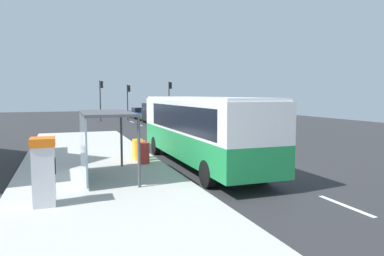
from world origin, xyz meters
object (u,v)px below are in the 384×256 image
sedan_far (149,115)px  ticket_machine (44,171)px  bus (199,127)px  recycling_bin_orange (141,151)px  traffic_light_near_side (170,95)px  recycling_bin_red (144,153)px  recycling_bin_yellow (138,149)px  sedan_near (139,113)px  bus_shelter (98,127)px  traffic_light_far_side (101,94)px  traffic_light_median (128,96)px  white_van (154,112)px

sedan_far → ticket_machine: ticket_machine is taller
bus → ticket_machine: size_ratio=5.68×
recycling_bin_orange → traffic_light_near_side: traffic_light_near_side is taller
recycling_bin_orange → sedan_far: bearing=76.0°
recycling_bin_orange → traffic_light_near_side: 29.80m
recycling_bin_red → recycling_bin_yellow: same height
bus → recycling_bin_orange: size_ratio=11.60×
sedan_near → traffic_light_near_side: bearing=-53.8°
ticket_machine → sedan_far: bearing=71.8°
sedan_near → recycling_bin_orange: (-6.50, -32.43, -0.14)m
recycling_bin_yellow → bus_shelter: size_ratio=0.24×
ticket_machine → traffic_light_far_side: traffic_light_far_side is taller
traffic_light_near_side → bus_shelter: traffic_light_near_side is taller
traffic_light_median → bus_shelter: traffic_light_median is taller
recycling_bin_red → traffic_light_near_side: size_ratio=0.19×
sedan_near → traffic_light_median: (-1.90, -2.78, 2.27)m
sedan_far → recycling_bin_red: sedan_far is taller
recycling_bin_yellow → traffic_light_median: (4.60, 28.95, 2.41)m
recycling_bin_red → traffic_light_near_side: bearing=71.4°
sedan_far → ticket_machine: 33.55m
bus → ticket_machine: bus is taller
recycling_bin_orange → traffic_light_median: traffic_light_median is taller
recycling_bin_yellow → sedan_far: bearing=75.6°
recycling_bin_red → traffic_light_median: size_ratio=0.21×
white_van → recycling_bin_orange: (-6.40, -23.12, -0.69)m
traffic_light_near_side → bus_shelter: bearing=-111.0°
traffic_light_near_side → recycling_bin_orange: bearing=-109.1°
bus → traffic_light_far_side: 30.25m
white_van → ticket_machine: (-10.39, -28.99, -0.17)m
sedan_near → bus_shelter: bus_shelter is taller
bus → bus_shelter: bearing=-161.4°
bus → bus_shelter: size_ratio=2.75×
sedan_near → recycling_bin_yellow: size_ratio=4.68×
bus_shelter → ticket_machine: bearing=-121.1°
recycling_bin_red → traffic_light_median: 30.80m
traffic_light_near_side → traffic_light_median: size_ratio=1.09×
sedan_far → traffic_light_median: 4.70m
ticket_machine → recycling_bin_orange: (3.99, 5.86, -0.52)m
sedan_far → sedan_near: bearing=90.0°
bus → white_van: size_ratio=2.08×
bus → sedan_near: bus is taller
white_van → traffic_light_far_side: bearing=132.8°
bus → sedan_far: size_ratio=2.47×
white_van → traffic_light_near_side: traffic_light_near_side is taller
bus → ticket_machine: 7.94m
sedan_near → bus_shelter: (-8.71, -35.34, 1.31)m
ticket_machine → recycling_bin_red: bearing=52.3°
traffic_light_median → recycling_bin_yellow: bearing=-99.0°
recycling_bin_red → white_van: bearing=75.0°
recycling_bin_yellow → traffic_light_near_side: bearing=70.5°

